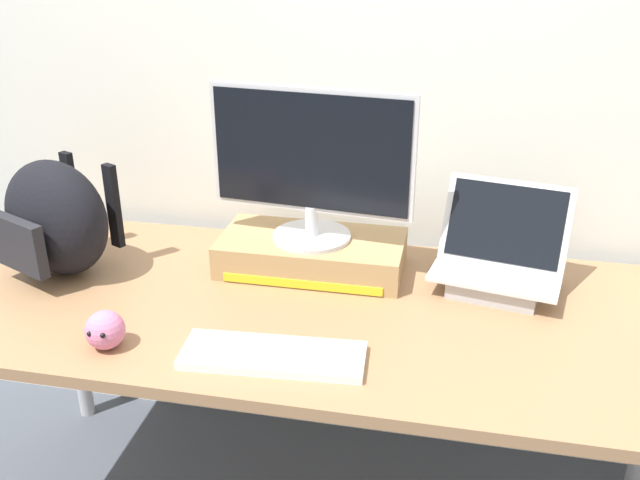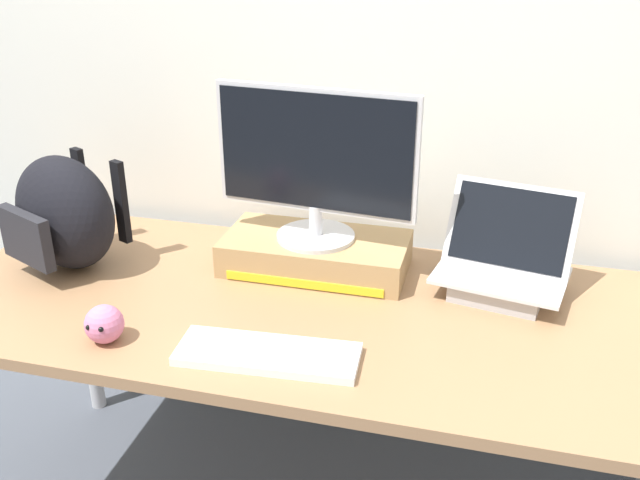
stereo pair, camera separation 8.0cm
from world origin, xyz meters
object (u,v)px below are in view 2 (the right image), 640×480
object	(u,v)px
toner_box_yellow	(316,253)
desktop_monitor	(315,163)
messenger_backpack	(64,213)
plush_toy	(104,324)
open_laptop	(502,273)
external_keyboard	(268,354)

from	to	relation	value
toner_box_yellow	desktop_monitor	xyz separation A→B (m)	(-0.00, -0.00, 0.26)
messenger_backpack	plush_toy	bearing A→B (deg)	-24.23
open_laptop	plush_toy	size ratio (longest dim) A/B	4.01
toner_box_yellow	open_laptop	bearing A→B (deg)	-1.18
open_laptop	messenger_backpack	distance (m)	1.17
external_keyboard	desktop_monitor	bearing A→B (deg)	87.34
external_keyboard	plush_toy	size ratio (longest dim) A/B	4.60
toner_box_yellow	desktop_monitor	bearing A→B (deg)	-97.83
toner_box_yellow	external_keyboard	bearing A→B (deg)	-88.67
toner_box_yellow	desktop_monitor	distance (m)	0.26
desktop_monitor	messenger_backpack	size ratio (longest dim) A/B	1.41
toner_box_yellow	plush_toy	size ratio (longest dim) A/B	5.57
toner_box_yellow	messenger_backpack	size ratio (longest dim) A/B	1.29
toner_box_yellow	external_keyboard	distance (m)	0.45
toner_box_yellow	plush_toy	distance (m)	0.60
desktop_monitor	external_keyboard	distance (m)	0.53
external_keyboard	messenger_backpack	xyz separation A→B (m)	(-0.67, 0.30, 0.14)
messenger_backpack	open_laptop	bearing A→B (deg)	30.73
desktop_monitor	plush_toy	size ratio (longest dim) A/B	6.07
plush_toy	messenger_backpack	bearing A→B (deg)	132.06
toner_box_yellow	desktop_monitor	size ratio (longest dim) A/B	0.92
toner_box_yellow	external_keyboard	world-z (taller)	toner_box_yellow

